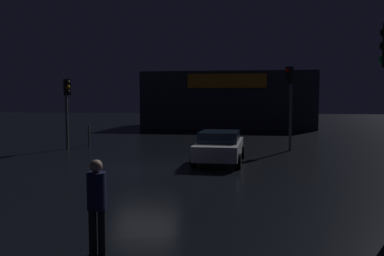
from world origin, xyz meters
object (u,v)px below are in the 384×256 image
(store_building, at_px, (229,100))
(pedestrian, at_px, (97,200))
(traffic_signal_opposite, at_px, (67,100))
(car_near, at_px, (220,146))
(traffic_signal_cross_left, at_px, (290,91))

(store_building, height_order, pedestrian, store_building)
(traffic_signal_opposite, height_order, pedestrian, traffic_signal_opposite)
(store_building, xyz_separation_m, car_near, (0.48, -22.49, -1.94))
(traffic_signal_cross_left, relative_size, car_near, 1.01)
(store_building, relative_size, traffic_signal_opposite, 4.14)
(traffic_signal_opposite, distance_m, car_near, 9.43)
(traffic_signal_opposite, xyz_separation_m, pedestrian, (7.06, -13.75, -1.70))
(traffic_signal_cross_left, distance_m, car_near, 6.03)
(traffic_signal_cross_left, bearing_deg, store_building, 102.20)
(traffic_signal_opposite, distance_m, traffic_signal_cross_left, 12.11)
(store_building, bearing_deg, traffic_signal_cross_left, -77.80)
(store_building, distance_m, pedestrian, 32.98)
(traffic_signal_opposite, xyz_separation_m, traffic_signal_cross_left, (12.06, 0.97, 0.49))
(traffic_signal_cross_left, height_order, car_near, traffic_signal_cross_left)
(pedestrian, bearing_deg, car_near, 81.60)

